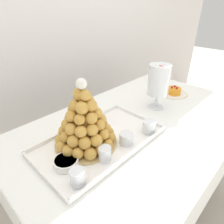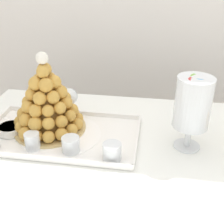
{
  "view_description": "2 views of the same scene",
  "coord_description": "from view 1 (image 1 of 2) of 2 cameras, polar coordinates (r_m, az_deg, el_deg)",
  "views": [
    {
      "loc": [
        -0.73,
        -0.49,
        1.32
      ],
      "look_at": [
        -0.18,
        0.04,
        0.88
      ],
      "focal_mm": 31.18,
      "sensor_mm": 36.0,
      "label": 1
    },
    {
      "loc": [
        0.05,
        -0.82,
        1.34
      ],
      "look_at": [
        -0.08,
        0.02,
        0.89
      ],
      "focal_mm": 45.36,
      "sensor_mm": 36.0,
      "label": 2
    }
  ],
  "objects": [
    {
      "name": "macaron_goblet",
      "position": [
        1.13,
        13.52,
        8.96
      ],
      "size": [
        0.12,
        0.12,
        0.27
      ],
      "color": "white",
      "rests_on": "buffet_table"
    },
    {
      "name": "wine_glass",
      "position": [
        0.91,
        -8.5,
        -0.3
      ],
      "size": [
        0.07,
        0.07,
        0.14
      ],
      "color": "silver",
      "rests_on": "buffet_table"
    },
    {
      "name": "fruit_tart_plate",
      "position": [
        1.39,
        17.64,
        5.58
      ],
      "size": [
        0.18,
        0.18,
        0.06
      ],
      "color": "white",
      "rests_on": "buffet_table"
    },
    {
      "name": "creme_brulee_ramekin",
      "position": [
        0.78,
        -13.33,
        -14.03
      ],
      "size": [
        0.1,
        0.1,
        0.03
      ],
      "color": "white",
      "rests_on": "serving_tray"
    },
    {
      "name": "buffet_table",
      "position": [
        1.1,
        8.09,
        -7.04
      ],
      "size": [
        1.36,
        0.83,
        0.77
      ],
      "color": "brown",
      "rests_on": "ground_plane"
    },
    {
      "name": "croquembouche",
      "position": [
        0.81,
        -8.14,
        -2.74
      ],
      "size": [
        0.27,
        0.27,
        0.3
      ],
      "color": "tan",
      "rests_on": "serving_tray"
    },
    {
      "name": "dessert_cup_left",
      "position": [
        0.7,
        -9.99,
        -18.39
      ],
      "size": [
        0.05,
        0.05,
        0.06
      ],
      "color": "silver",
      "rests_on": "serving_tray"
    },
    {
      "name": "backdrop_wall",
      "position": [
        1.49,
        -18.4,
        25.76
      ],
      "size": [
        4.8,
        0.1,
        2.5
      ],
      "primitive_type": "cube",
      "color": "silver",
      "rests_on": "ground_plane"
    },
    {
      "name": "dessert_cup_mid_left",
      "position": [
        0.78,
        -2.1,
        -12.25
      ],
      "size": [
        0.05,
        0.05,
        0.06
      ],
      "color": "silver",
      "rests_on": "serving_tray"
    },
    {
      "name": "dessert_cup_centre",
      "position": [
        0.86,
        4.2,
        -7.88
      ],
      "size": [
        0.06,
        0.06,
        0.05
      ],
      "color": "silver",
      "rests_on": "serving_tray"
    },
    {
      "name": "ground_plane",
      "position": [
        1.59,
        6.21,
        -26.61
      ],
      "size": [
        12.0,
        12.0,
        0.0
      ],
      "primitive_type": "plane",
      "color": "beige"
    },
    {
      "name": "serving_tray",
      "position": [
        0.89,
        -3.53,
        -8.47
      ],
      "size": [
        0.57,
        0.33,
        0.02
      ],
      "color": "white",
      "rests_on": "buffet_table"
    },
    {
      "name": "dessert_cup_mid_right",
      "position": [
        0.94,
        10.77,
        -4.35
      ],
      "size": [
        0.06,
        0.06,
        0.06
      ],
      "color": "silver",
      "rests_on": "serving_tray"
    }
  ]
}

